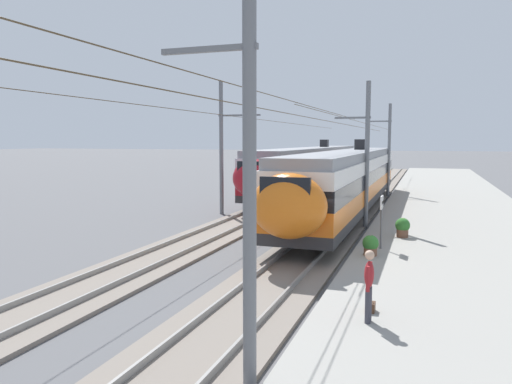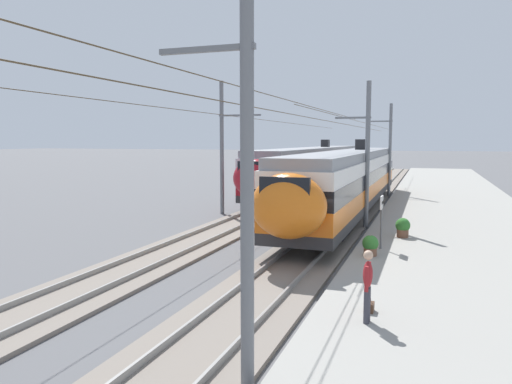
{
  "view_description": "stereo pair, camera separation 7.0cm",
  "coord_description": "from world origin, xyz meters",
  "px_view_note": "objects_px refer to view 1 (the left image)",
  "views": [
    {
      "loc": [
        -17.3,
        -3.49,
        4.49
      ],
      "look_at": [
        1.72,
        3.22,
        2.34
      ],
      "focal_mm": 34.13,
      "sensor_mm": 36.0,
      "label": 1
    },
    {
      "loc": [
        -17.28,
        -3.55,
        4.49
      ],
      "look_at": [
        1.72,
        3.22,
        2.34
      ],
      "focal_mm": 34.13,
      "sensor_mm": 36.0,
      "label": 2
    }
  ],
  "objects_px": {
    "catenary_mast_east": "(388,148)",
    "train_far_track": "(312,166)",
    "catenary_mast_mid": "(365,153)",
    "passenger_walking": "(369,282)",
    "handbag_beside_passenger": "(371,307)",
    "potted_plant_platform_edge": "(371,245)",
    "potted_plant_by_shelter": "(403,227)",
    "catenary_mast_west": "(243,181)",
    "train_near_platform": "(350,178)",
    "platform_sign": "(382,210)",
    "catenary_mast_far_side": "(224,145)"
  },
  "relations": [
    {
      "from": "train_near_platform",
      "to": "catenary_mast_mid",
      "type": "bearing_deg",
      "value": -162.46
    },
    {
      "from": "platform_sign",
      "to": "catenary_mast_mid",
      "type": "bearing_deg",
      "value": 13.48
    },
    {
      "from": "catenary_mast_west",
      "to": "potted_plant_platform_edge",
      "type": "distance_m",
      "value": 10.49
    },
    {
      "from": "catenary_mast_east",
      "to": "catenary_mast_west",
      "type": "bearing_deg",
      "value": 179.99
    },
    {
      "from": "catenary_mast_far_side",
      "to": "passenger_walking",
      "type": "distance_m",
      "value": 19.34
    },
    {
      "from": "handbag_beside_passenger",
      "to": "potted_plant_platform_edge",
      "type": "height_order",
      "value": "potted_plant_platform_edge"
    },
    {
      "from": "catenary_mast_mid",
      "to": "catenary_mast_far_side",
      "type": "bearing_deg",
      "value": 75.09
    },
    {
      "from": "catenary_mast_west",
      "to": "catenary_mast_mid",
      "type": "height_order",
      "value": "catenary_mast_mid"
    },
    {
      "from": "catenary_mast_west",
      "to": "handbag_beside_passenger",
      "type": "distance_m",
      "value": 5.55
    },
    {
      "from": "train_near_platform",
      "to": "handbag_beside_passenger",
      "type": "bearing_deg",
      "value": -169.6
    },
    {
      "from": "catenary_mast_west",
      "to": "catenary_mast_far_side",
      "type": "height_order",
      "value": "catenary_mast_far_side"
    },
    {
      "from": "handbag_beside_passenger",
      "to": "potted_plant_by_shelter",
      "type": "height_order",
      "value": "potted_plant_by_shelter"
    },
    {
      "from": "train_far_track",
      "to": "handbag_beside_passenger",
      "type": "relative_size",
      "value": 87.49
    },
    {
      "from": "catenary_mast_east",
      "to": "train_far_track",
      "type": "bearing_deg",
      "value": 71.89
    },
    {
      "from": "platform_sign",
      "to": "train_far_track",
      "type": "bearing_deg",
      "value": 19.27
    },
    {
      "from": "catenary_mast_mid",
      "to": "catenary_mast_east",
      "type": "xyz_separation_m",
      "value": [
        14.57,
        0.0,
        -0.0
      ]
    },
    {
      "from": "catenary_mast_west",
      "to": "train_far_track",
      "type": "bearing_deg",
      "value": 10.85
    },
    {
      "from": "catenary_mast_mid",
      "to": "catenary_mast_far_side",
      "type": "height_order",
      "value": "catenary_mast_far_side"
    },
    {
      "from": "catenary_mast_west",
      "to": "catenary_mast_far_side",
      "type": "xyz_separation_m",
      "value": [
        19.31,
        8.62,
        0.4
      ]
    },
    {
      "from": "catenary_mast_east",
      "to": "catenary_mast_far_side",
      "type": "height_order",
      "value": "catenary_mast_far_side"
    },
    {
      "from": "catenary_mast_mid",
      "to": "platform_sign",
      "type": "distance_m",
      "value": 6.26
    },
    {
      "from": "train_far_track",
      "to": "catenary_mast_mid",
      "type": "distance_m",
      "value": 17.97
    },
    {
      "from": "catenary_mast_east",
      "to": "platform_sign",
      "type": "distance_m",
      "value": 20.48
    },
    {
      "from": "train_near_platform",
      "to": "passenger_walking",
      "type": "distance_m",
      "value": 18.39
    },
    {
      "from": "train_far_track",
      "to": "platform_sign",
      "type": "relative_size",
      "value": 15.26
    },
    {
      "from": "catenary_mast_west",
      "to": "catenary_mast_east",
      "type": "distance_m",
      "value": 31.58
    },
    {
      "from": "potted_plant_platform_edge",
      "to": "potted_plant_by_shelter",
      "type": "height_order",
      "value": "potted_plant_by_shelter"
    },
    {
      "from": "platform_sign",
      "to": "passenger_walking",
      "type": "height_order",
      "value": "platform_sign"
    },
    {
      "from": "potted_plant_platform_edge",
      "to": "catenary_mast_east",
      "type": "bearing_deg",
      "value": 3.0
    },
    {
      "from": "catenary_mast_west",
      "to": "catenary_mast_mid",
      "type": "distance_m",
      "value": 17.01
    },
    {
      "from": "passenger_walking",
      "to": "handbag_beside_passenger",
      "type": "relative_size",
      "value": 4.7
    },
    {
      "from": "train_far_track",
      "to": "potted_plant_platform_edge",
      "type": "distance_m",
      "value": 24.96
    },
    {
      "from": "handbag_beside_passenger",
      "to": "platform_sign",
      "type": "bearing_deg",
      "value": 3.35
    },
    {
      "from": "train_near_platform",
      "to": "catenary_mast_west",
      "type": "bearing_deg",
      "value": -176.31
    },
    {
      "from": "potted_plant_platform_edge",
      "to": "potted_plant_by_shelter",
      "type": "distance_m",
      "value": 4.03
    },
    {
      "from": "catenary_mast_west",
      "to": "passenger_walking",
      "type": "height_order",
      "value": "catenary_mast_west"
    },
    {
      "from": "train_far_track",
      "to": "passenger_walking",
      "type": "height_order",
      "value": "train_far_track"
    },
    {
      "from": "train_far_track",
      "to": "handbag_beside_passenger",
      "type": "height_order",
      "value": "train_far_track"
    },
    {
      "from": "train_near_platform",
      "to": "passenger_walking",
      "type": "bearing_deg",
      "value": -169.99
    },
    {
      "from": "train_far_track",
      "to": "handbag_beside_passenger",
      "type": "xyz_separation_m",
      "value": [
        -29.68,
        -8.27,
        -1.8
      ]
    },
    {
      "from": "catenary_mast_west",
      "to": "handbag_beside_passenger",
      "type": "relative_size",
      "value": 128.31
    },
    {
      "from": "catenary_mast_west",
      "to": "handbag_beside_passenger",
      "type": "bearing_deg",
      "value": -24.21
    },
    {
      "from": "catenary_mast_mid",
      "to": "handbag_beside_passenger",
      "type": "bearing_deg",
      "value": -172.09
    },
    {
      "from": "catenary_mast_far_side",
      "to": "train_far_track",
      "type": "bearing_deg",
      "value": -8.54
    },
    {
      "from": "train_far_track",
      "to": "platform_sign",
      "type": "bearing_deg",
      "value": -160.73
    },
    {
      "from": "catenary_mast_far_side",
      "to": "potted_plant_platform_edge",
      "type": "relative_size",
      "value": 61.17
    },
    {
      "from": "handbag_beside_passenger",
      "to": "potted_plant_platform_edge",
      "type": "bearing_deg",
      "value": 6.45
    },
    {
      "from": "potted_plant_platform_edge",
      "to": "train_near_platform",
      "type": "bearing_deg",
      "value": 12.42
    },
    {
      "from": "passenger_walking",
      "to": "potted_plant_platform_edge",
      "type": "distance_m",
      "value": 6.72
    },
    {
      "from": "train_far_track",
      "to": "platform_sign",
      "type": "xyz_separation_m",
      "value": [
        -22.44,
        -7.85,
        -0.41
      ]
    }
  ]
}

